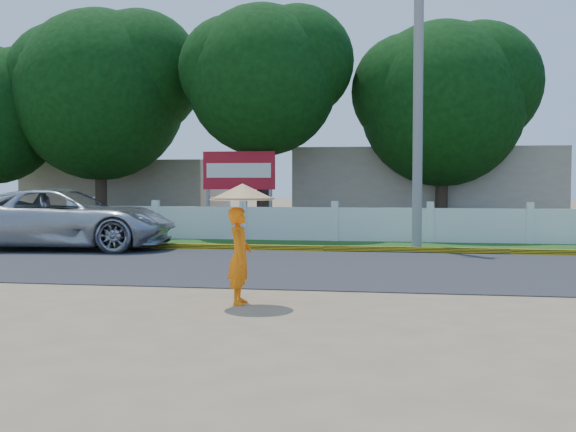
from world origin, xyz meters
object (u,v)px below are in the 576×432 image
Objects in this scene: monk_with_parasol at (241,226)px; billboard at (239,175)px; utility_pole at (418,108)px; vehicle at (65,219)px.

billboard is at bearing 103.42° from monk_with_parasol.
monk_with_parasol is (-2.92, -9.74, -2.75)m from utility_pole.
vehicle is (-9.96, -1.73, -3.15)m from utility_pole.
utility_pole is 1.28× the size of vehicle.
vehicle is 3.22× the size of monk_with_parasol.
billboard reaches higher than vehicle.
utility_pole is at bearing -27.14° from billboard.
billboard is (-3.05, 12.80, 0.87)m from monk_with_parasol.
vehicle is at bearing -170.12° from utility_pole.
utility_pole is 2.73× the size of billboard.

